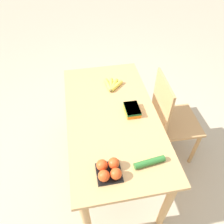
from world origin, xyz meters
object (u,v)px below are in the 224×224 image
object	(u,v)px
chair	(170,120)
cucumber_near	(150,162)
tomato_pack	(109,170)
banana_bunch	(112,85)
carrot_bag	(132,109)

from	to	relation	value
chair	cucumber_near	size ratio (longest dim) A/B	4.50
tomato_pack	banana_bunch	bearing A→B (deg)	168.09
carrot_bag	tomato_pack	bearing A→B (deg)	-28.73
chair	tomato_pack	xyz separation A→B (m)	(0.58, -0.68, 0.30)
banana_bunch	carrot_bag	distance (m)	0.35
carrot_bag	banana_bunch	bearing A→B (deg)	-164.14
chair	tomato_pack	world-z (taller)	chair
banana_bunch	tomato_pack	distance (m)	0.85
banana_bunch	cucumber_near	world-z (taller)	cucumber_near
tomato_pack	carrot_bag	size ratio (longest dim) A/B	1.01
tomato_pack	carrot_bag	distance (m)	0.56
chair	banana_bunch	bearing A→B (deg)	64.67
banana_bunch	cucumber_near	size ratio (longest dim) A/B	0.82
cucumber_near	tomato_pack	bearing A→B (deg)	-86.29
cucumber_near	chair	bearing A→B (deg)	143.74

